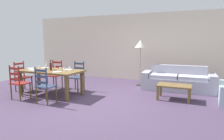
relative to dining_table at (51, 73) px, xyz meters
The scene contains 29 objects.
ground_plane 1.72m from the dining_table, ahead, with size 9.60×9.60×0.02m, color #463650.
wall_far 3.76m from the dining_table, 64.57° to the left, with size 9.60×0.16×2.70m, color beige.
dining_table is the anchor object (origin of this frame).
dining_chair_near_left 0.92m from the dining_table, 121.79° to the right, with size 0.44×0.42×0.96m.
dining_chair_near_right 0.92m from the dining_table, 59.48° to the right, with size 0.43×0.41×0.96m.
dining_chair_far_left 0.88m from the dining_table, 120.89° to the left, with size 0.44×0.42×0.96m.
dining_chair_far_right 0.88m from the dining_table, 58.24° to the left, with size 0.44×0.42×0.96m.
dining_chair_head_west 1.20m from the dining_table, behind, with size 0.41×0.43×0.96m.
dinner_plate_near_left 0.52m from the dining_table, 150.95° to the right, with size 0.24×0.24×0.02m, color white.
fork_near_left 0.66m from the dining_table, 157.38° to the right, with size 0.02×0.17×0.01m, color silver.
dinner_plate_near_right 0.52m from the dining_table, 29.05° to the right, with size 0.24×0.24×0.02m, color white.
fork_near_right 0.40m from the dining_table, 39.81° to the right, with size 0.02×0.17×0.01m, color silver.
dinner_plate_far_left 0.52m from the dining_table, 150.95° to the left, with size 0.24×0.24×0.02m, color white.
fork_far_left 0.66m from the dining_table, 157.38° to the left, with size 0.02×0.17×0.01m, color silver.
dinner_plate_far_right 0.52m from the dining_table, 29.05° to the left, with size 0.24×0.24×0.02m, color white.
fork_far_right 0.40m from the dining_table, 39.81° to the left, with size 0.02×0.17×0.01m, color silver.
dinner_plate_head_west 0.79m from the dining_table, behind, with size 0.24×0.24×0.02m, color white.
fork_head_west 0.93m from the dining_table, behind, with size 0.02×0.17×0.01m, color silver.
wine_bottle 0.21m from the dining_table, 38.45° to the right, with size 0.07×0.07×0.32m.
wine_glass_near_left 0.39m from the dining_table, 157.01° to the right, with size 0.06×0.06×0.16m.
wine_glass_near_right 0.65m from the dining_table, 13.36° to the right, with size 0.06×0.06×0.16m.
wine_glass_far_left 0.38m from the dining_table, 157.19° to the left, with size 0.06×0.06×0.16m.
wine_glass_far_right 0.64m from the dining_table, 12.08° to the left, with size 0.06×0.06×0.16m.
coffee_cup_primary 0.35m from the dining_table, 11.68° to the left, with size 0.07×0.07×0.09m, color beige.
candle_tall 0.25m from the dining_table, behind, with size 0.05×0.05×0.28m.
candle_short 0.24m from the dining_table, 11.31° to the right, with size 0.05×0.05×0.16m.
couch 4.07m from the dining_table, 32.18° to the left, with size 2.32×0.92×0.80m.
coffee_table 3.60m from the dining_table, 15.23° to the left, with size 0.90×0.56×0.42m.
standing_lamp 3.22m from the dining_table, 48.35° to the left, with size 0.40×0.40×1.64m.
Camera 1 is at (2.51, -4.74, 1.61)m, focal length 32.36 mm.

